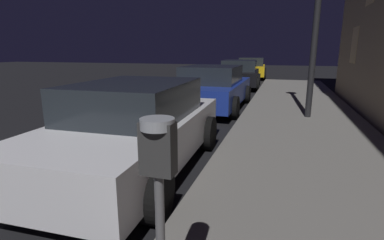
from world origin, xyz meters
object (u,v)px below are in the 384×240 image
parking_meter (159,178)px  car_black (239,74)px  car_yellow_cab (251,68)px  car_blue (213,88)px  car_white (135,127)px

parking_meter → car_black: parking_meter is taller
car_black → car_yellow_cab: bearing=90.0°
car_blue → car_black: (0.00, 6.12, 0.01)m
parking_meter → car_black: 14.33m
car_yellow_cab → car_blue: bearing=-90.0°
car_white → car_blue: same height
parking_meter → car_white: bearing=120.9°
car_blue → car_yellow_cab: same height
parking_meter → car_blue: parking_meter is taller
car_black → car_white: bearing=-90.0°
car_black → car_blue: bearing=-90.0°
car_blue → car_yellow_cab: 11.83m
car_blue → car_yellow_cab: (0.00, 11.83, -0.01)m
parking_meter → car_white: 3.15m
car_black → car_yellow_cab: size_ratio=0.97×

